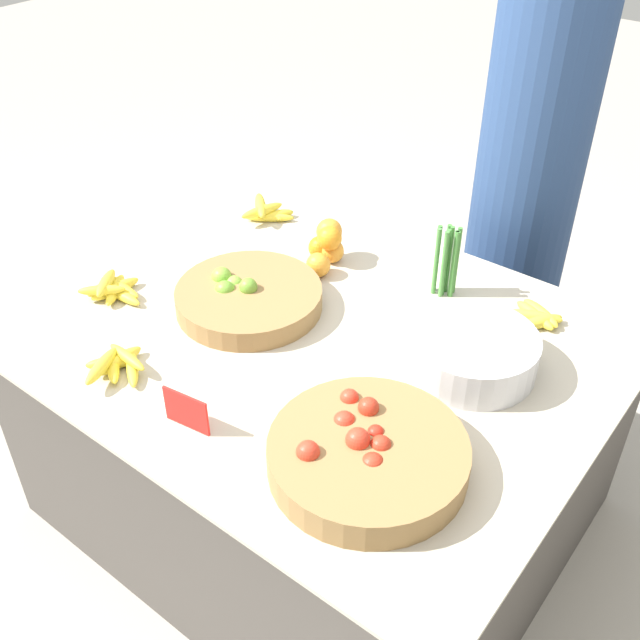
{
  "coord_description": "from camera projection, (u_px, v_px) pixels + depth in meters",
  "views": [
    {
      "loc": [
        0.93,
        -1.2,
        1.83
      ],
      "look_at": [
        0.0,
        0.0,
        0.71
      ],
      "focal_mm": 42.0,
      "sensor_mm": 36.0,
      "label": 1
    }
  ],
  "objects": [
    {
      "name": "banana_bunch_front_center",
      "position": [
        113.0,
        289.0,
        2.05
      ],
      "size": [
        0.18,
        0.17,
        0.06
      ],
      "color": "yellow",
      "rests_on": "market_table"
    },
    {
      "name": "market_table",
      "position": [
        320.0,
        427.0,
        2.12
      ],
      "size": [
        1.44,
        1.18,
        0.66
      ],
      "color": "#4C4742",
      "rests_on": "ground_plane"
    },
    {
      "name": "tomato_basket",
      "position": [
        367.0,
        455.0,
        1.54
      ],
      "size": [
        0.42,
        0.42,
        0.1
      ],
      "color": "olive",
      "rests_on": "market_table"
    },
    {
      "name": "vendor_person",
      "position": [
        526.0,
        189.0,
        2.39
      ],
      "size": [
        0.33,
        0.33,
        1.61
      ],
      "color": "navy",
      "rests_on": "ground_plane"
    },
    {
      "name": "orange_pile",
      "position": [
        326.0,
        246.0,
        2.17
      ],
      "size": [
        0.12,
        0.17,
        0.13
      ],
      "color": "orange",
      "rests_on": "market_table"
    },
    {
      "name": "lime_bowl",
      "position": [
        247.0,
        297.0,
        2.0
      ],
      "size": [
        0.39,
        0.39,
        0.09
      ],
      "color": "olive",
      "rests_on": "market_table"
    },
    {
      "name": "banana_bunch_front_left",
      "position": [
        537.0,
        317.0,
        1.96
      ],
      "size": [
        0.16,
        0.15,
        0.03
      ],
      "color": "yellow",
      "rests_on": "market_table"
    },
    {
      "name": "banana_bunch_back_center",
      "position": [
        117.0,
        364.0,
        1.8
      ],
      "size": [
        0.17,
        0.19,
        0.05
      ],
      "color": "yellow",
      "rests_on": "market_table"
    },
    {
      "name": "banana_bunch_middle_left",
      "position": [
        267.0,
        212.0,
        2.39
      ],
      "size": [
        0.18,
        0.18,
        0.06
      ],
      "color": "yellow",
      "rests_on": "market_table"
    },
    {
      "name": "veg_bundle",
      "position": [
        447.0,
        262.0,
        2.01
      ],
      "size": [
        0.06,
        0.05,
        0.2
      ],
      "color": "#428438",
      "rests_on": "market_table"
    },
    {
      "name": "price_sign",
      "position": [
        186.0,
        411.0,
        1.63
      ],
      "size": [
        0.12,
        0.02,
        0.09
      ],
      "rotation": [
        0.0,
        0.0,
        0.14
      ],
      "color": "red",
      "rests_on": "market_table"
    },
    {
      "name": "metal_bowl",
      "position": [
        473.0,
        353.0,
        1.79
      ],
      "size": [
        0.31,
        0.31,
        0.1
      ],
      "color": "silver",
      "rests_on": "market_table"
    },
    {
      "name": "ground_plane",
      "position": [
        320.0,
        503.0,
        2.31
      ],
      "size": [
        12.0,
        12.0,
        0.0
      ],
      "primitive_type": "plane",
      "color": "#ADA599"
    }
  ]
}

